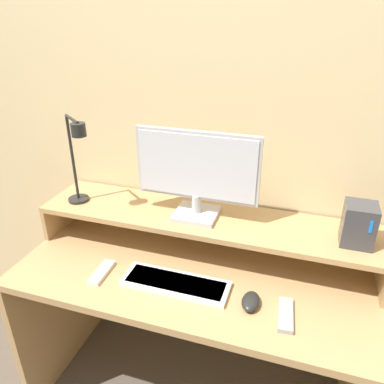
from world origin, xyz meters
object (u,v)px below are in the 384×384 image
at_px(mouse, 251,301).
at_px(remote_secondary, 286,315).
at_px(remote_control, 102,272).
at_px(router_dock, 359,224).
at_px(monitor, 197,172).
at_px(keyboard, 176,283).
at_px(desk_lamp, 77,157).

height_order(mouse, remote_secondary, mouse).
bearing_deg(mouse, remote_control, -179.24).
bearing_deg(remote_control, router_dock, 16.27).
relative_size(monitor, keyboard, 1.23).
distance_m(desk_lamp, mouse, 0.86).
relative_size(desk_lamp, mouse, 3.83).
bearing_deg(desk_lamp, remote_secondary, -13.48).
bearing_deg(mouse, keyboard, 176.56).
distance_m(mouse, remote_secondary, 0.12).
relative_size(keyboard, remote_secondary, 2.50).
bearing_deg(keyboard, remote_control, -175.23).
bearing_deg(keyboard, mouse, -3.44).
xyz_separation_m(monitor, desk_lamp, (-0.48, -0.07, 0.03)).
relative_size(monitor, desk_lamp, 1.27).
bearing_deg(remote_control, desk_lamp, 132.21).
height_order(monitor, keyboard, monitor).
bearing_deg(router_dock, mouse, -141.68).
bearing_deg(router_dock, remote_control, -163.73).
distance_m(monitor, remote_secondary, 0.60).
height_order(desk_lamp, remote_secondary, desk_lamp).
xyz_separation_m(remote_control, remote_secondary, (0.69, -0.01, 0.00)).
distance_m(keyboard, mouse, 0.28).
relative_size(keyboard, remote_control, 2.75).
relative_size(desk_lamp, remote_secondary, 2.42).
xyz_separation_m(mouse, remote_secondary, (0.12, -0.02, -0.01)).
bearing_deg(remote_secondary, keyboard, 175.28).
relative_size(desk_lamp, remote_control, 2.67).
distance_m(desk_lamp, router_dock, 1.08).
bearing_deg(keyboard, monitor, 89.56).
height_order(router_dock, mouse, router_dock).
distance_m(monitor, mouse, 0.51).
distance_m(monitor, keyboard, 0.42).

